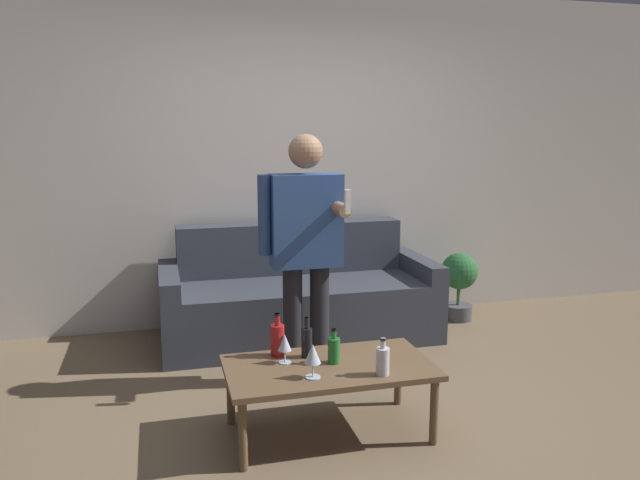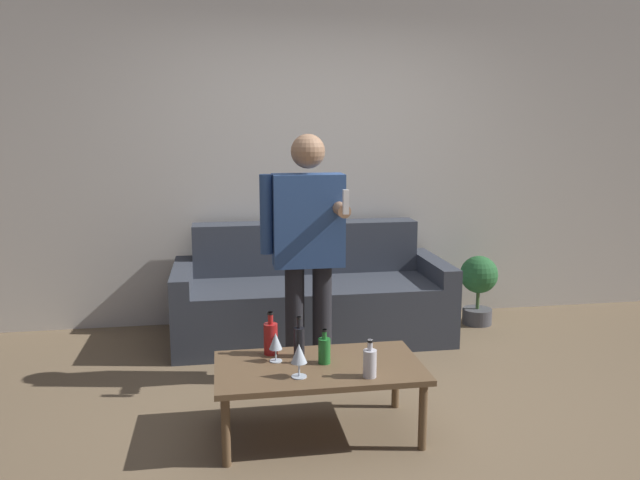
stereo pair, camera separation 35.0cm
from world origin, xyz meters
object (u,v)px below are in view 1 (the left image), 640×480
Objects in this scene: coffee_table at (329,372)px; bottle_orange at (383,360)px; person_standing_front at (305,241)px; couch at (298,297)px.

bottle_orange reaches higher than coffee_table.
person_standing_front is at bearing 86.62° from coffee_table.
bottle_orange is 1.02m from person_standing_front.
bottle_orange is (0.04, -1.77, 0.15)m from couch.
couch is 1.78m from bottle_orange.
person_standing_front is (-0.15, -0.88, 0.61)m from couch.
bottle_orange is at bearing -78.38° from person_standing_front.
couch is 1.59m from coffee_table.
bottle_orange is at bearing -40.54° from coffee_table.
couch is at bearing 80.46° from person_standing_front.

